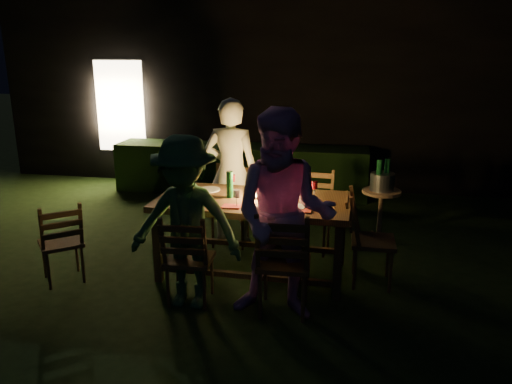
% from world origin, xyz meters
% --- Properties ---
extents(garden_envelope, '(40.00, 40.00, 3.20)m').
position_xyz_m(garden_envelope, '(-0.01, 6.15, 1.58)').
color(garden_envelope, black).
rests_on(garden_envelope, ground).
extents(dining_table, '(2.03, 1.04, 0.84)m').
position_xyz_m(dining_table, '(0.33, 0.68, 0.75)').
color(dining_table, '#462A17').
rests_on(dining_table, ground).
extents(chair_near_left, '(0.45, 0.48, 0.95)m').
position_xyz_m(chair_near_left, '(-0.14, -0.08, 0.29)').
color(chair_near_left, '#462A17').
rests_on(chair_near_left, ground).
extents(chair_near_right, '(0.49, 0.52, 1.05)m').
position_xyz_m(chair_near_right, '(0.76, -0.10, 0.32)').
color(chair_near_right, '#462A17').
rests_on(chair_near_right, ground).
extents(chair_far_left, '(0.46, 0.49, 1.00)m').
position_xyz_m(chair_far_left, '(-0.11, 1.46, 0.30)').
color(chair_far_left, '#462A17').
rests_on(chair_far_left, ground).
extents(chair_far_right, '(0.48, 0.51, 0.99)m').
position_xyz_m(chair_far_right, '(0.89, 1.44, 0.30)').
color(chair_far_right, '#462A17').
rests_on(chair_far_right, ground).
extents(chair_end, '(0.49, 0.46, 1.02)m').
position_xyz_m(chair_end, '(1.56, 0.66, 0.31)').
color(chair_end, '#462A17').
rests_on(chair_end, ground).
extents(chair_spare, '(0.59, 0.60, 0.91)m').
position_xyz_m(chair_spare, '(-1.57, 0.11, 0.28)').
color(chair_spare, '#462A17').
rests_on(chair_spare, ground).
extents(person_house_side, '(0.67, 0.44, 1.80)m').
position_xyz_m(person_house_side, '(-0.11, 1.51, 0.90)').
color(person_house_side, '#EAE8C7').
rests_on(person_house_side, ground).
extents(person_opp_right, '(0.93, 0.73, 1.89)m').
position_xyz_m(person_opp_right, '(0.76, -0.14, 0.94)').
color(person_opp_right, '#DB97D0').
rests_on(person_opp_right, ground).
extents(person_opp_left, '(1.06, 0.63, 1.63)m').
position_xyz_m(person_opp_left, '(-0.14, -0.13, 0.81)').
color(person_opp_left, '#306133').
rests_on(person_opp_left, ground).
extents(lantern, '(0.16, 0.16, 0.35)m').
position_xyz_m(lantern, '(0.38, 0.73, 0.99)').
color(lantern, white).
rests_on(lantern, dining_table).
extents(plate_far_left, '(0.25, 0.25, 0.01)m').
position_xyz_m(plate_far_left, '(-0.22, 0.92, 0.84)').
color(plate_far_left, white).
rests_on(plate_far_left, dining_table).
extents(plate_near_left, '(0.25, 0.25, 0.01)m').
position_xyz_m(plate_near_left, '(-0.23, 0.48, 0.84)').
color(plate_near_left, white).
rests_on(plate_near_left, dining_table).
extents(plate_far_right, '(0.25, 0.25, 0.01)m').
position_xyz_m(plate_far_right, '(0.78, 0.90, 0.84)').
color(plate_far_right, white).
rests_on(plate_far_right, dining_table).
extents(plate_near_right, '(0.25, 0.25, 0.01)m').
position_xyz_m(plate_near_right, '(0.77, 0.46, 0.84)').
color(plate_near_right, white).
rests_on(plate_near_right, dining_table).
extents(wineglass_a, '(0.06, 0.06, 0.18)m').
position_xyz_m(wineglass_a, '(0.03, 0.97, 0.93)').
color(wineglass_a, '#59070F').
rests_on(wineglass_a, dining_table).
extents(wineglass_b, '(0.06, 0.06, 0.18)m').
position_xyz_m(wineglass_b, '(-0.39, 0.58, 0.93)').
color(wineglass_b, '#59070F').
rests_on(wineglass_b, dining_table).
extents(wineglass_c, '(0.06, 0.06, 0.18)m').
position_xyz_m(wineglass_c, '(0.62, 0.40, 0.93)').
color(wineglass_c, '#59070F').
rests_on(wineglass_c, dining_table).
extents(wineglass_d, '(0.06, 0.06, 0.18)m').
position_xyz_m(wineglass_d, '(0.95, 0.85, 0.93)').
color(wineglass_d, '#59070F').
rests_on(wineglass_d, dining_table).
extents(wineglass_e, '(0.06, 0.06, 0.18)m').
position_xyz_m(wineglass_e, '(0.22, 0.39, 0.93)').
color(wineglass_e, silver).
rests_on(wineglass_e, dining_table).
extents(bottle_table, '(0.07, 0.07, 0.28)m').
position_xyz_m(bottle_table, '(0.08, 0.69, 0.98)').
color(bottle_table, '#0F471E').
rests_on(bottle_table, dining_table).
extents(napkin_left, '(0.18, 0.14, 0.01)m').
position_xyz_m(napkin_left, '(0.17, 0.37, 0.84)').
color(napkin_left, red).
rests_on(napkin_left, dining_table).
extents(napkin_right, '(0.18, 0.14, 0.01)m').
position_xyz_m(napkin_right, '(0.87, 0.37, 0.84)').
color(napkin_right, red).
rests_on(napkin_right, dining_table).
extents(phone, '(0.14, 0.07, 0.01)m').
position_xyz_m(phone, '(-0.30, 0.40, 0.84)').
color(phone, black).
rests_on(phone, dining_table).
extents(side_table, '(0.48, 0.48, 0.65)m').
position_xyz_m(side_table, '(1.71, 1.96, 0.57)').
color(side_table, olive).
rests_on(side_table, ground).
extents(ice_bucket, '(0.30, 0.30, 0.22)m').
position_xyz_m(ice_bucket, '(1.71, 1.96, 0.76)').
color(ice_bucket, '#A5A8AD').
rests_on(ice_bucket, side_table).
extents(bottle_bucket_a, '(0.07, 0.07, 0.32)m').
position_xyz_m(bottle_bucket_a, '(1.66, 1.92, 0.81)').
color(bottle_bucket_a, '#0F471E').
rests_on(bottle_bucket_a, side_table).
extents(bottle_bucket_b, '(0.07, 0.07, 0.32)m').
position_xyz_m(bottle_bucket_b, '(1.76, 2.00, 0.81)').
color(bottle_bucket_b, '#0F471E').
rests_on(bottle_bucket_b, side_table).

